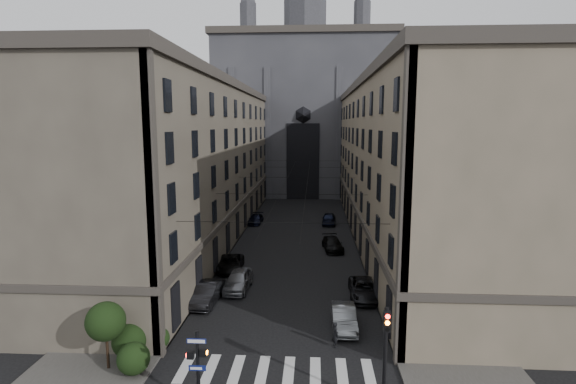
% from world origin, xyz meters
% --- Properties ---
extents(sidewalk_left, '(7.00, 80.00, 0.15)m').
position_xyz_m(sidewalk_left, '(-10.50, 36.00, 0.07)').
color(sidewalk_left, '#383533').
rests_on(sidewalk_left, ground).
extents(sidewalk_right, '(7.00, 80.00, 0.15)m').
position_xyz_m(sidewalk_right, '(10.50, 36.00, 0.07)').
color(sidewalk_right, '#383533').
rests_on(sidewalk_right, ground).
extents(zebra_crossing, '(11.00, 3.20, 0.01)m').
position_xyz_m(zebra_crossing, '(0.00, 5.00, 0.01)').
color(zebra_crossing, beige).
rests_on(zebra_crossing, ground).
extents(building_left, '(13.60, 60.60, 18.85)m').
position_xyz_m(building_left, '(-13.44, 36.00, 9.34)').
color(building_left, '#4A4338').
rests_on(building_left, ground).
extents(building_right, '(13.60, 60.60, 18.85)m').
position_xyz_m(building_right, '(13.44, 36.00, 9.34)').
color(building_right, brown).
rests_on(building_right, ground).
extents(gothic_tower, '(35.00, 23.00, 58.00)m').
position_xyz_m(gothic_tower, '(0.00, 74.96, 17.80)').
color(gothic_tower, '#2D2D33').
rests_on(gothic_tower, ground).
extents(pedestrian_signal_left, '(1.02, 0.38, 4.00)m').
position_xyz_m(pedestrian_signal_left, '(-3.51, 1.50, 2.32)').
color(pedestrian_signal_left, black).
rests_on(pedestrian_signal_left, ground).
extents(traffic_light_right, '(0.34, 0.50, 5.20)m').
position_xyz_m(traffic_light_right, '(5.60, 1.92, 3.29)').
color(traffic_light_right, black).
rests_on(traffic_light_right, ground).
extents(shrub_cluster, '(3.90, 4.40, 3.90)m').
position_xyz_m(shrub_cluster, '(-8.72, 5.01, 1.80)').
color(shrub_cluster, black).
rests_on(shrub_cluster, sidewalk_left).
extents(tram_wires, '(14.00, 60.00, 0.43)m').
position_xyz_m(tram_wires, '(0.00, 35.63, 7.25)').
color(tram_wires, black).
rests_on(tram_wires, ground).
extents(car_left_near, '(2.22, 4.94, 1.65)m').
position_xyz_m(car_left_near, '(-4.24, 17.41, 0.82)').
color(car_left_near, gray).
rests_on(car_left_near, ground).
extents(car_left_midnear, '(2.02, 4.99, 1.61)m').
position_xyz_m(car_left_midnear, '(-6.20, 14.37, 0.81)').
color(car_left_midnear, black).
rests_on(car_left_midnear, ground).
extents(car_left_midfar, '(2.64, 5.14, 1.39)m').
position_xyz_m(car_left_midfar, '(-5.82, 22.35, 0.69)').
color(car_left_midfar, black).
rests_on(car_left_midfar, ground).
extents(car_left_far, '(2.01, 4.46, 1.27)m').
position_xyz_m(car_left_far, '(-6.08, 42.80, 0.63)').
color(car_left_far, black).
rests_on(car_left_far, ground).
extents(car_right_near, '(1.68, 4.60, 1.51)m').
position_xyz_m(car_right_near, '(4.20, 10.69, 0.75)').
color(car_right_near, slate).
rests_on(car_right_near, ground).
extents(car_right_midnear, '(2.51, 5.21, 1.43)m').
position_xyz_m(car_right_midnear, '(6.20, 16.24, 0.72)').
color(car_right_midnear, black).
rests_on(car_right_midnear, ground).
extents(car_right_midfar, '(2.56, 5.05, 1.40)m').
position_xyz_m(car_right_midfar, '(4.20, 29.92, 0.70)').
color(car_right_midfar, black).
rests_on(car_right_midfar, ground).
extents(car_right_far, '(2.10, 4.66, 1.55)m').
position_xyz_m(car_right_far, '(4.20, 42.93, 0.78)').
color(car_right_far, black).
rests_on(car_right_far, ground).
extents(pedestrian, '(0.58, 0.70, 1.63)m').
position_xyz_m(pedestrian, '(3.50, 8.00, 0.82)').
color(pedestrian, black).
rests_on(pedestrian, ground).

